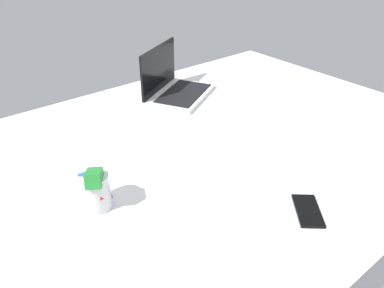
# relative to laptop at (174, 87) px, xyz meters

# --- Properties ---
(bed_mattress) EXTENTS (1.80, 1.40, 0.18)m
(bed_mattress) POSITION_rel_laptop_xyz_m (-0.09, -0.43, -0.13)
(bed_mattress) COLOR white
(bed_mattress) RESTS_ON ground
(laptop) EXTENTS (0.40, 0.36, 0.23)m
(laptop) POSITION_rel_laptop_xyz_m (0.00, 0.00, 0.00)
(laptop) COLOR silver
(laptop) RESTS_ON bed_mattress
(snack_cup) EXTENTS (0.09, 0.11, 0.14)m
(snack_cup) POSITION_rel_laptop_xyz_m (-0.66, -0.51, 0.02)
(snack_cup) COLOR silver
(snack_cup) RESTS_ON bed_mattress
(cell_phone) EXTENTS (0.14, 0.15, 0.01)m
(cell_phone) POSITION_rel_laptop_xyz_m (-0.20, -0.91, -0.04)
(cell_phone) COLOR black
(cell_phone) RESTS_ON bed_mattress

